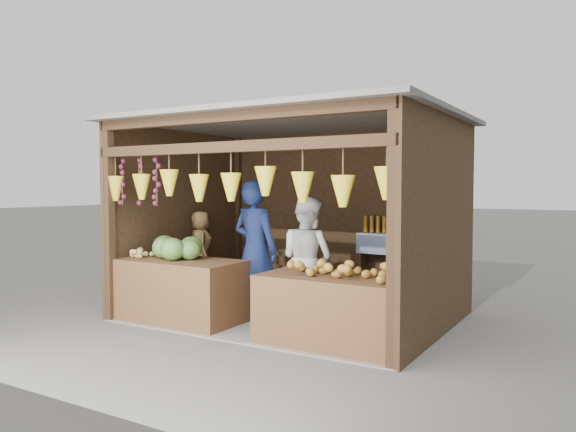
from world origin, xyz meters
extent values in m
plane|color=#514F49|center=(0.00, 0.00, 0.00)|extent=(80.00, 80.00, 0.00)
cube|color=slate|center=(0.00, 0.00, 0.01)|extent=(4.00, 3.00, 0.02)
cube|color=black|center=(0.00, 1.50, 1.30)|extent=(4.00, 0.06, 2.60)
cube|color=black|center=(-2.00, 0.00, 1.30)|extent=(0.06, 3.00, 2.60)
cube|color=black|center=(2.00, 0.00, 1.30)|extent=(0.06, 3.00, 2.60)
cube|color=#605B54|center=(0.00, 0.00, 2.63)|extent=(4.30, 3.30, 0.06)
cube|color=black|center=(-1.94, -1.44, 1.30)|extent=(0.11, 0.11, 2.60)
cube|color=black|center=(1.94, -1.44, 1.30)|extent=(0.11, 0.11, 2.60)
cube|color=black|center=(-1.94, 1.44, 1.30)|extent=(0.11, 0.11, 2.60)
cube|color=black|center=(1.94, 1.44, 1.30)|extent=(0.11, 0.11, 2.60)
cube|color=black|center=(0.00, -1.44, 2.20)|extent=(4.00, 0.12, 0.12)
cube|color=black|center=(0.00, -1.44, 2.54)|extent=(4.00, 0.12, 0.12)
cube|color=#382314|center=(1.05, 1.30, 1.05)|extent=(1.25, 0.30, 0.05)
cube|color=#382314|center=(0.47, 1.30, 0.53)|extent=(0.05, 0.28, 1.05)
cube|color=#382314|center=(1.64, 1.30, 0.53)|extent=(0.05, 0.28, 1.05)
cube|color=blue|center=(1.05, 1.14, 0.92)|extent=(1.25, 0.02, 0.30)
cube|color=#52301B|center=(-1.16, -1.01, 0.40)|extent=(1.74, 0.85, 0.81)
cube|color=#4A3118|center=(1.12, -1.00, 0.39)|extent=(1.69, 0.85, 0.78)
cube|color=black|center=(-1.70, 0.13, 0.15)|extent=(0.32, 0.32, 0.30)
imported|color=#121B43|center=(-0.34, -0.42, 0.92)|extent=(0.71, 0.50, 1.84)
imported|color=silver|center=(0.29, -0.14, 0.81)|extent=(0.93, 0.81, 1.62)
imported|color=brown|center=(-1.70, 0.13, 0.85)|extent=(0.62, 0.62, 1.09)
camera|label=1|loc=(3.78, -6.52, 1.76)|focal=35.00mm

